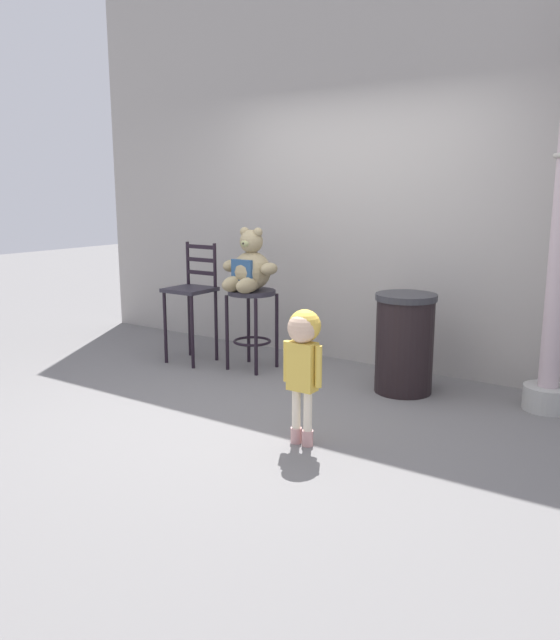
% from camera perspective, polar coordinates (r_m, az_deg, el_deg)
% --- Properties ---
extents(ground_plane, '(24.00, 24.00, 0.00)m').
position_cam_1_polar(ground_plane, '(4.77, -2.76, -7.97)').
color(ground_plane, slate).
extents(building_wall, '(6.33, 0.30, 3.91)m').
position_cam_1_polar(building_wall, '(6.03, 7.63, 14.92)').
color(building_wall, '#A09A94').
rests_on(building_wall, ground_plane).
extents(bar_stool_with_teddy, '(0.43, 0.43, 0.72)m').
position_cam_1_polar(bar_stool_with_teddy, '(5.70, -2.53, 0.75)').
color(bar_stool_with_teddy, '#29262F').
rests_on(bar_stool_with_teddy, ground_plane).
extents(teddy_bear, '(0.53, 0.48, 0.55)m').
position_cam_1_polar(teddy_bear, '(5.62, -2.73, 4.68)').
color(teddy_bear, '#9C8C67').
rests_on(teddy_bear, bar_stool_with_teddy).
extents(child_walking, '(0.28, 0.22, 0.87)m').
position_cam_1_polar(child_walking, '(3.95, 2.09, -2.50)').
color(child_walking, '#C7928F').
rests_on(child_walking, ground_plane).
extents(trash_bin, '(0.48, 0.48, 0.80)m').
position_cam_1_polar(trash_bin, '(5.15, 11.06, -2.03)').
color(trash_bin, black).
rests_on(trash_bin, ground_plane).
extents(bar_chair_empty, '(0.39, 0.39, 1.11)m').
position_cam_1_polar(bar_chair_empty, '(5.99, -7.87, 2.21)').
color(bar_chair_empty, '#29262F').
rests_on(bar_chair_empty, ground_plane).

